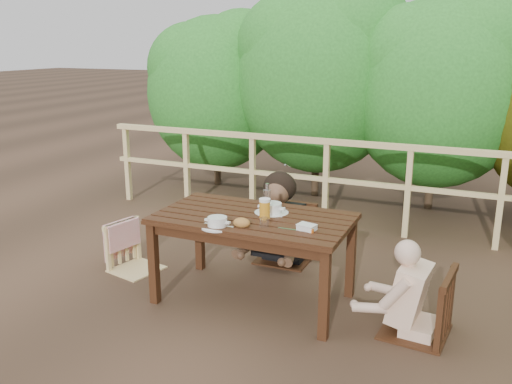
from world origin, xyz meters
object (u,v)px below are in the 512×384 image
at_px(chair_left, 134,228).
at_px(diner_right, 425,260).
at_px(soup_near, 217,222).
at_px(chair_far, 285,210).
at_px(bread_roll, 242,223).
at_px(tumbler, 264,223).
at_px(woman, 286,191).
at_px(chair_right, 420,272).
at_px(bottle, 267,200).
at_px(beer_glass, 265,209).
at_px(butter_tub, 307,228).
at_px(table, 254,259).
at_px(soup_far, 271,208).

relative_size(chair_left, diner_right, 0.72).
bearing_deg(soup_near, chair_far, 86.15).
height_order(bread_roll, tumbler, tumbler).
distance_m(soup_near, tumbler, 0.35).
bearing_deg(chair_left, bread_roll, -93.08).
height_order(woman, diner_right, woman).
height_order(chair_far, chair_right, chair_far).
height_order(chair_left, bottle, bottle).
distance_m(chair_right, soup_near, 1.49).
height_order(chair_right, beer_glass, chair_right).
relative_size(chair_right, beer_glass, 5.59).
relative_size(woman, diner_right, 1.20).
relative_size(bread_roll, bottle, 0.50).
bearing_deg(tumbler, beer_glass, 111.56).
xyz_separation_m(chair_right, soup_near, (-1.44, -0.31, 0.27)).
bearing_deg(butter_tub, tumbler, -157.63).
relative_size(diner_right, beer_glass, 6.72).
bearing_deg(chair_far, chair_right, -34.31).
height_order(chair_right, bread_roll, chair_right).
bearing_deg(tumbler, woman, 102.33).
bearing_deg(woman, chair_far, 89.51).
height_order(table, butter_tub, butter_tub).
relative_size(table, tumbler, 18.57).
height_order(chair_left, chair_far, chair_far).
bearing_deg(table, chair_right, -0.86).
bearing_deg(butter_tub, table, 175.18).
relative_size(diner_right, soup_far, 4.18).
relative_size(beer_glass, butter_tub, 1.28).
xyz_separation_m(table, chair_far, (-0.07, 0.89, 0.15)).
height_order(woman, soup_far, woman).
distance_m(beer_glass, butter_tub, 0.41).
height_order(soup_near, beer_glass, beer_glass).
bearing_deg(bread_roll, tumbler, 19.32).
distance_m(chair_left, bread_roll, 1.34).
bearing_deg(soup_far, butter_tub, -36.28).
relative_size(chair_far, chair_right, 1.05).
xyz_separation_m(woman, butter_tub, (0.56, -1.06, 0.05)).
bearing_deg(bottle, tumbler, -71.38).
bearing_deg(beer_glass, chair_left, 174.89).
distance_m(woman, soup_far, 0.79).
bearing_deg(diner_right, chair_right, 95.41).
height_order(chair_left, woman, woman).
distance_m(chair_right, bottle, 1.27).
bearing_deg(bread_roll, woman, 94.22).
bearing_deg(chair_far, bread_roll, -86.19).
distance_m(diner_right, butter_tub, 0.85).
bearing_deg(beer_glass, tumbler, -68.44).
relative_size(chair_left, butter_tub, 6.22).
xyz_separation_m(chair_left, beer_glass, (1.33, -0.12, 0.38)).
xyz_separation_m(table, butter_tub, (0.49, -0.15, 0.38)).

